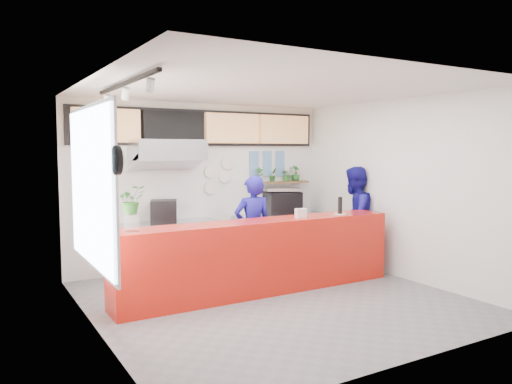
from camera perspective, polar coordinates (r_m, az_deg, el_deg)
name	(u,v)px	position (r m, az deg, el deg)	size (l,w,h in m)	color
floor	(274,299)	(7.37, 2.12, -12.14)	(5.00, 5.00, 0.00)	slate
ceiling	(275,89)	(7.10, 2.20, 11.70)	(5.00, 5.00, 0.00)	silver
wall_back	(202,185)	(9.28, -6.16, 0.79)	(5.00, 5.00, 0.00)	white
wall_left	(94,206)	(6.12, -18.01, -1.53)	(5.00, 5.00, 0.00)	white
wall_right	(401,189)	(8.68, 16.23, 0.34)	(5.00, 5.00, 0.00)	white
service_counter	(260,257)	(7.56, 0.50, -7.39)	(4.50, 0.60, 1.10)	red
cream_band	(202,125)	(9.26, -6.20, 7.60)	(5.00, 0.02, 0.80)	beige
prep_bench	(168,248)	(8.84, -10.06, -6.33)	(1.80, 0.60, 0.90)	#B2B5BA
panini_oven	(164,211)	(8.72, -10.49, -2.20)	(0.43, 0.43, 0.39)	black
extraction_hood	(167,150)	(8.63, -10.11, 4.76)	(1.20, 0.70, 0.35)	#B2B5BA
hood_lip	(167,162)	(8.63, -10.09, 3.43)	(1.20, 0.70, 0.08)	#B2B5BA
right_bench	(279,236)	(9.86, 2.63, -5.09)	(1.80, 0.60, 0.90)	#B2B5BA
espresso_machine	(282,203)	(9.81, 3.04, -1.23)	(0.66, 0.47, 0.43)	black
espresso_tray	(282,189)	(9.78, 3.05, 0.32)	(0.65, 0.45, 0.06)	#A2A3A9
herb_shelf	(278,182)	(9.95, 2.51, 1.09)	(1.40, 0.18, 0.04)	brown
menu_board_far_left	(107,125)	(8.58, -16.70, 7.30)	(1.10, 0.10, 0.55)	tan
menu_board_mid_left	(174,127)	(8.92, -9.39, 7.34)	(1.10, 0.10, 0.55)	black
menu_board_mid_right	(232,128)	(9.40, -2.72, 7.27)	(1.10, 0.10, 0.55)	tan
menu_board_far_right	(284,130)	(9.99, 3.23, 7.13)	(1.10, 0.10, 0.55)	tan
soffit	(203,128)	(9.23, -6.12, 7.30)	(4.80, 0.04, 0.65)	black
window_pane	(91,187)	(6.40, -18.37, 0.53)	(0.04, 2.20, 1.90)	silver
window_frame	(92,187)	(6.40, -18.20, 0.54)	(0.03, 2.30, 2.00)	#B2B5BA
wall_clock_rim	(117,160)	(5.22, -15.62, 3.51)	(0.30, 0.30, 0.05)	black
wall_clock_face	(120,160)	(5.22, -15.30, 3.52)	(0.26, 0.26, 0.02)	white
track_rail	(125,83)	(6.23, -14.70, 11.94)	(0.05, 2.40, 0.04)	black
dec_plate_a	(210,171)	(9.30, -5.25, 2.35)	(0.24, 0.24, 0.03)	silver
dec_plate_b	(225,176)	(9.43, -3.60, 1.79)	(0.24, 0.24, 0.03)	silver
dec_plate_c	(210,188)	(9.32, -5.24, 0.51)	(0.24, 0.24, 0.03)	silver
dec_plate_d	(227,163)	(9.45, -3.33, 3.31)	(0.24, 0.24, 0.03)	silver
photo_frame_a	(254,158)	(9.74, -0.21, 3.96)	(0.20, 0.02, 0.25)	#598CBF
photo_frame_b	(267,157)	(9.89, 1.30, 3.97)	(0.20, 0.02, 0.25)	#598CBF
photo_frame_c	(280,157)	(10.05, 2.76, 3.98)	(0.20, 0.02, 0.25)	#598CBF
photo_frame_d	(254,170)	(9.75, -0.21, 2.49)	(0.20, 0.02, 0.25)	#598CBF
photo_frame_e	(267,170)	(9.90, 1.29, 2.53)	(0.20, 0.02, 0.25)	#598CBF
photo_frame_f	(280,170)	(10.06, 2.75, 2.56)	(0.20, 0.02, 0.25)	#598CBF
staff_center	(253,229)	(8.09, -0.38, -4.28)	(0.64, 0.42, 1.74)	navy
staff_right	(354,217)	(9.28, 11.14, -2.84)	(0.90, 0.70, 1.85)	navy
herb_a	(259,175)	(9.72, 0.40, 1.99)	(0.15, 0.11, 0.29)	#225C20
herb_b	(273,175)	(9.88, 1.94, 1.98)	(0.15, 0.12, 0.27)	#225C20
herb_c	(287,174)	(10.06, 3.54, 2.04)	(0.25, 0.22, 0.28)	#225C20
herb_d	(296,173)	(10.18, 4.56, 2.15)	(0.17, 0.15, 0.31)	#225C20
glass_vase	(132,222)	(6.65, -14.03, -3.32)	(0.21, 0.21, 0.25)	silver
basil_vase	(131,200)	(6.62, -14.08, -0.89)	(0.34, 0.29, 0.38)	#225C20
napkin_holder	(301,213)	(7.77, 5.15, -2.42)	(0.17, 0.10, 0.14)	silver
white_plate	(340,214)	(8.23, 9.57, -2.51)	(0.19, 0.19, 0.01)	silver
pepper_mill	(340,205)	(8.22, 9.58, -1.51)	(0.07, 0.07, 0.27)	black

